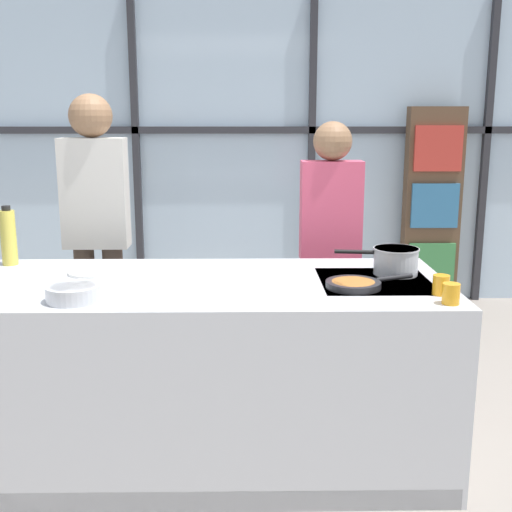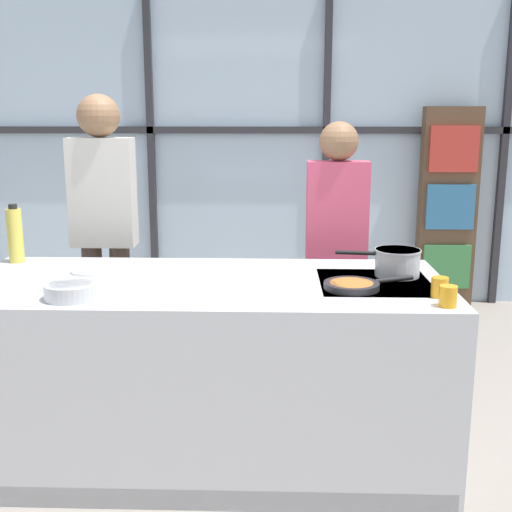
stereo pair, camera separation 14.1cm
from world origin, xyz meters
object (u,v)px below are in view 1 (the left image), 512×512
(mixing_bowl, at_px, (73,293))
(spectator_center_left, at_px, (330,236))
(juice_glass_far, at_px, (441,285))
(oil_bottle, at_px, (8,237))
(spectator_far_left, at_px, (96,220))
(frying_pan, at_px, (355,284))
(juice_glass_near, at_px, (451,294))
(white_plate, at_px, (95,272))
(saucepan, at_px, (395,260))

(mixing_bowl, bearing_deg, spectator_center_left, 43.19)
(juice_glass_far, bearing_deg, oil_bottle, 163.88)
(spectator_far_left, bearing_deg, frying_pan, 145.26)
(spectator_center_left, bearing_deg, frying_pan, 89.46)
(spectator_far_left, height_order, juice_glass_near, spectator_far_left)
(spectator_center_left, bearing_deg, juice_glass_near, 105.78)
(frying_pan, xyz_separation_m, white_plate, (-1.25, 0.29, -0.01))
(white_plate, xyz_separation_m, juice_glass_far, (1.61, -0.41, 0.04))
(spectator_center_left, xyz_separation_m, saucepan, (0.23, -0.72, 0.01))
(mixing_bowl, relative_size, oil_bottle, 0.73)
(spectator_far_left, distance_m, frying_pan, 1.70)
(oil_bottle, distance_m, juice_glass_near, 2.23)
(white_plate, bearing_deg, juice_glass_far, -14.45)
(spectator_center_left, relative_size, frying_pan, 3.81)
(spectator_center_left, relative_size, juice_glass_near, 18.60)
(oil_bottle, bearing_deg, white_plate, -21.47)
(saucepan, xyz_separation_m, white_plate, (-1.49, 0.04, -0.06))
(white_plate, height_order, mixing_bowl, mixing_bowl)
(white_plate, bearing_deg, saucepan, -1.72)
(spectator_far_left, height_order, frying_pan, spectator_far_left)
(spectator_far_left, bearing_deg, juice_glass_far, 148.08)
(white_plate, xyz_separation_m, oil_bottle, (-0.49, 0.19, 0.14))
(spectator_far_left, relative_size, juice_glass_far, 20.37)
(oil_bottle, bearing_deg, spectator_far_left, 54.29)
(oil_bottle, bearing_deg, saucepan, -6.80)
(frying_pan, height_order, white_plate, frying_pan)
(white_plate, bearing_deg, spectator_far_left, 101.63)
(oil_bottle, bearing_deg, juice_glass_near, -19.59)
(juice_glass_near, height_order, juice_glass_far, same)
(saucepan, xyz_separation_m, mixing_bowl, (-1.47, -0.44, -0.03))
(spectator_far_left, xyz_separation_m, white_plate, (0.14, -0.67, -0.15))
(frying_pan, relative_size, juice_glass_far, 4.88)
(saucepan, distance_m, mixing_bowl, 1.53)
(spectator_center_left, relative_size, mixing_bowl, 7.14)
(spectator_center_left, xyz_separation_m, mixing_bowl, (-1.24, -1.16, -0.02))
(spectator_center_left, distance_m, oil_bottle, 1.81)
(spectator_center_left, xyz_separation_m, frying_pan, (-0.01, -0.96, -0.04))
(oil_bottle, bearing_deg, juice_glass_far, -16.12)
(spectator_center_left, relative_size, saucepan, 3.97)
(saucepan, bearing_deg, frying_pan, -134.10)
(spectator_far_left, bearing_deg, mixing_bowl, 97.95)
(white_plate, height_order, juice_glass_far, juice_glass_far)
(white_plate, bearing_deg, oil_bottle, 158.53)
(spectator_far_left, relative_size, spectator_center_left, 1.10)
(spectator_center_left, height_order, juice_glass_far, spectator_center_left)
(white_plate, xyz_separation_m, mixing_bowl, (0.02, -0.49, 0.03))
(frying_pan, height_order, saucepan, saucepan)
(saucepan, relative_size, oil_bottle, 1.32)
(saucepan, relative_size, white_plate, 1.57)
(spectator_far_left, xyz_separation_m, saucepan, (1.63, -0.72, -0.09))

